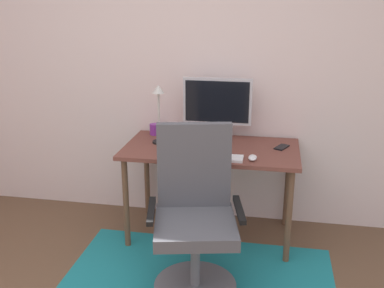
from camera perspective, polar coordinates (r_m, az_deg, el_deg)
wall_back at (r=3.70m, az=-1.83°, el=10.20°), size 6.00×0.10×2.60m
area_rug at (r=3.14m, az=0.74°, el=-17.01°), size 1.80×1.11×0.01m
desk at (r=3.40m, az=2.43°, el=-1.65°), size 1.31×0.68×0.74m
monitor at (r=3.49m, az=3.22°, el=5.14°), size 0.53×0.18×0.49m
keyboard at (r=3.14m, az=2.60°, el=-1.68°), size 0.43×0.13×0.02m
computer_mouse at (r=3.13m, az=7.70°, el=-1.74°), size 0.06×0.10×0.03m
coffee_cup at (r=3.69m, az=-4.76°, el=1.87°), size 0.08×0.08×0.09m
cell_phone at (r=3.43m, az=11.33°, el=-0.40°), size 0.12×0.16×0.01m
desk_lamp at (r=3.41m, az=-4.26°, el=4.97°), size 0.11×0.11×0.45m
office_chair at (r=2.88m, az=0.38°, el=-10.26°), size 0.64×0.59×1.07m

